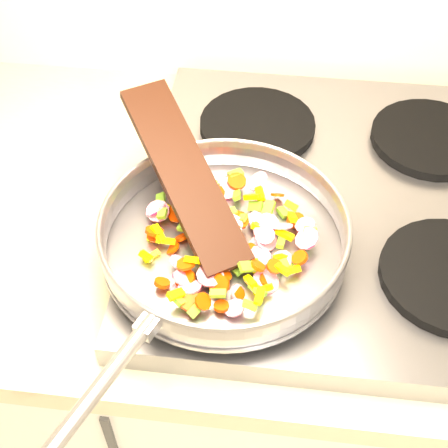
# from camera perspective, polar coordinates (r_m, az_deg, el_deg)

# --- Properties ---
(cooktop) EXTENTS (0.60, 0.60, 0.04)m
(cooktop) POSITION_cam_1_polar(r_m,az_deg,el_deg) (0.96, 10.65, 1.73)
(cooktop) COLOR #939399
(cooktop) RESTS_ON counter_top
(grate_fl) EXTENTS (0.19, 0.19, 0.02)m
(grate_fl) POSITION_cam_1_polar(r_m,az_deg,el_deg) (0.84, 1.45, -2.91)
(grate_fl) COLOR black
(grate_fl) RESTS_ON cooktop
(grate_bl) EXTENTS (0.19, 0.19, 0.02)m
(grate_bl) POSITION_cam_1_polar(r_m,az_deg,el_deg) (1.04, 3.07, 9.02)
(grate_bl) COLOR black
(grate_bl) RESTS_ON cooktop
(grate_br) EXTENTS (0.19, 0.19, 0.02)m
(grate_br) POSITION_cam_1_polar(r_m,az_deg,el_deg) (1.07, 18.36, 7.44)
(grate_br) COLOR black
(grate_br) RESTS_ON cooktop
(saute_pan) EXTENTS (0.36, 0.51, 0.05)m
(saute_pan) POSITION_cam_1_polar(r_m,az_deg,el_deg) (0.82, -0.08, -0.92)
(saute_pan) COLOR #9E9EA5
(saute_pan) RESTS_ON grate_fl
(vegetable_heap) EXTENTS (0.24, 0.26, 0.04)m
(vegetable_heap) POSITION_cam_1_polar(r_m,az_deg,el_deg) (0.83, 0.24, -1.21)
(vegetable_heap) COLOR #6BA722
(vegetable_heap) RESTS_ON saute_pan
(wooden_spatula) EXTENTS (0.21, 0.27, 0.11)m
(wooden_spatula) POSITION_cam_1_polar(r_m,az_deg,el_deg) (0.84, -3.68, 4.66)
(wooden_spatula) COLOR black
(wooden_spatula) RESTS_ON saute_pan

